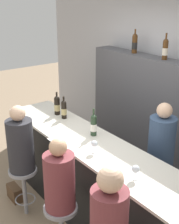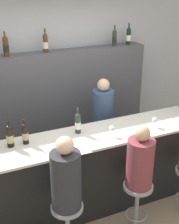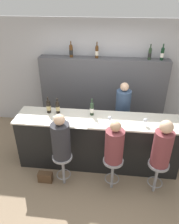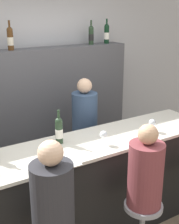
{
  "view_description": "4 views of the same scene",
  "coord_description": "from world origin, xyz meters",
  "px_view_note": "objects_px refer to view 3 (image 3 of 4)",
  "views": [
    {
      "loc": [
        2.52,
        -1.58,
        2.65
      ],
      "look_at": [
        -0.08,
        0.34,
        1.38
      ],
      "focal_mm": 50.0,
      "sensor_mm": 36.0,
      "label": 1
    },
    {
      "loc": [
        -1.37,
        -2.75,
        2.87
      ],
      "look_at": [
        -0.01,
        0.35,
        1.34
      ],
      "focal_mm": 50.0,
      "sensor_mm": 36.0,
      "label": 2
    },
    {
      "loc": [
        0.23,
        -3.09,
        3.14
      ],
      "look_at": [
        -0.16,
        0.36,
        1.15
      ],
      "focal_mm": 35.0,
      "sensor_mm": 36.0,
      "label": 3
    },
    {
      "loc": [
        -1.33,
        -2.04,
        2.29
      ],
      "look_at": [
        0.15,
        0.34,
        1.34
      ],
      "focal_mm": 50.0,
      "sensor_mm": 36.0,
      "label": 4
    }
  ],
  "objects_px": {
    "wine_bottle_counter_2": "(92,109)",
    "wine_bottle_backbar_1": "(97,52)",
    "bartender": "(122,118)",
    "wine_bottle_counter_1": "(58,107)",
    "wine_bottle_backbar_2": "(150,54)",
    "wine_bottle_counter_0": "(49,106)",
    "bar_stool_right": "(157,170)",
    "bar_stool_middle": "(113,166)",
    "wine_bottle_backbar_0": "(71,51)",
    "guest_seated_middle": "(114,144)",
    "wine_bottle_backbar_3": "(162,54)",
    "wine_glass_0": "(110,118)",
    "bar_stool_left": "(63,162)",
    "guest_seated_left": "(61,139)",
    "wine_glass_1": "(145,120)",
    "guest_seated_right": "(162,146)",
    "handbag": "(45,177)"
  },
  "relations": [
    {
      "from": "wine_glass_1",
      "to": "bartender",
      "type": "distance_m",
      "value": 0.96
    },
    {
      "from": "wine_bottle_counter_2",
      "to": "bar_stool_left",
      "type": "bearing_deg",
      "value": -120.03
    },
    {
      "from": "guest_seated_left",
      "to": "guest_seated_middle",
      "type": "distance_m",
      "value": 0.87
    },
    {
      "from": "wine_bottle_backbar_2",
      "to": "wine_glass_1",
      "type": "distance_m",
      "value": 1.63
    },
    {
      "from": "wine_glass_1",
      "to": "bar_stool_left",
      "type": "relative_size",
      "value": 0.21
    },
    {
      "from": "bar_stool_middle",
      "to": "guest_seated_middle",
      "type": "relative_size",
      "value": 0.86
    },
    {
      "from": "wine_bottle_backbar_0",
      "to": "wine_bottle_counter_0",
      "type": "bearing_deg",
      "value": -101.74
    },
    {
      "from": "wine_bottle_counter_0",
      "to": "bar_stool_right",
      "type": "bearing_deg",
      "value": -20.31
    },
    {
      "from": "wine_bottle_backbar_3",
      "to": "handbag",
      "type": "distance_m",
      "value": 3.41
    },
    {
      "from": "wine_bottle_backbar_1",
      "to": "guest_seated_middle",
      "type": "bearing_deg",
      "value": -76.54
    },
    {
      "from": "wine_bottle_counter_2",
      "to": "guest_seated_left",
      "type": "bearing_deg",
      "value": -120.03
    },
    {
      "from": "wine_bottle_counter_0",
      "to": "wine_bottle_backbar_0",
      "type": "relative_size",
      "value": 0.94
    },
    {
      "from": "wine_bottle_counter_1",
      "to": "wine_glass_0",
      "type": "height_order",
      "value": "wine_bottle_counter_1"
    },
    {
      "from": "wine_bottle_counter_1",
      "to": "wine_bottle_counter_2",
      "type": "relative_size",
      "value": 0.92
    },
    {
      "from": "bar_stool_right",
      "to": "bartender",
      "type": "relative_size",
      "value": 0.42
    },
    {
      "from": "wine_bottle_backbar_0",
      "to": "wine_glass_0",
      "type": "xyz_separation_m",
      "value": [
        0.92,
        -1.42,
        -0.79
      ]
    },
    {
      "from": "wine_bottle_backbar_3",
      "to": "guest_seated_right",
      "type": "bearing_deg",
      "value": -95.16
    },
    {
      "from": "wine_glass_0",
      "to": "wine_glass_1",
      "type": "distance_m",
      "value": 0.61
    },
    {
      "from": "wine_glass_1",
      "to": "guest_seated_left",
      "type": "xyz_separation_m",
      "value": [
        -1.38,
        -0.49,
        -0.15
      ]
    },
    {
      "from": "wine_bottle_backbar_3",
      "to": "guest_seated_left",
      "type": "distance_m",
      "value": 2.78
    },
    {
      "from": "wine_glass_1",
      "to": "wine_bottle_backbar_3",
      "type": "bearing_deg",
      "value": 74.35
    },
    {
      "from": "wine_bottle_backbar_0",
      "to": "guest_seated_middle",
      "type": "distance_m",
      "value": 2.38
    },
    {
      "from": "wine_bottle_counter_2",
      "to": "wine_bottle_backbar_1",
      "type": "distance_m",
      "value": 1.4
    },
    {
      "from": "bar_stool_right",
      "to": "wine_bottle_backbar_0",
      "type": "bearing_deg",
      "value": 132.58
    },
    {
      "from": "bartender",
      "to": "wine_bottle_counter_1",
      "type": "bearing_deg",
      "value": -157.45
    },
    {
      "from": "wine_bottle_counter_1",
      "to": "wine_glass_0",
      "type": "xyz_separation_m",
      "value": [
        0.99,
        -0.25,
        -0.03
      ]
    },
    {
      "from": "wine_bottle_counter_0",
      "to": "bar_stool_middle",
      "type": "xyz_separation_m",
      "value": [
        1.26,
        -0.74,
        -0.69
      ]
    },
    {
      "from": "wine_bottle_backbar_2",
      "to": "bar_stool_left",
      "type": "xyz_separation_m",
      "value": [
        -1.53,
        -1.92,
        -1.43
      ]
    },
    {
      "from": "wine_bottle_backbar_2",
      "to": "guest_seated_right",
      "type": "height_order",
      "value": "wine_bottle_backbar_2"
    },
    {
      "from": "wine_bottle_counter_2",
      "to": "bartender",
      "type": "distance_m",
      "value": 0.92
    },
    {
      "from": "wine_glass_0",
      "to": "guest_seated_middle",
      "type": "distance_m",
      "value": 0.54
    },
    {
      "from": "wine_bottle_counter_0",
      "to": "wine_glass_0",
      "type": "bearing_deg",
      "value": -12.05
    },
    {
      "from": "wine_bottle_counter_1",
      "to": "wine_bottle_backbar_3",
      "type": "bearing_deg",
      "value": 30.38
    },
    {
      "from": "wine_bottle_counter_1",
      "to": "wine_bottle_backbar_2",
      "type": "height_order",
      "value": "wine_bottle_backbar_2"
    },
    {
      "from": "guest_seated_left",
      "to": "wine_bottle_backbar_1",
      "type": "bearing_deg",
      "value": 77.96
    },
    {
      "from": "wine_bottle_backbar_0",
      "to": "wine_bottle_backbar_1",
      "type": "xyz_separation_m",
      "value": [
        0.56,
        -0.0,
        -0.0
      ]
    },
    {
      "from": "wine_bottle_counter_0",
      "to": "bartender",
      "type": "distance_m",
      "value": 1.59
    },
    {
      "from": "wine_bottle_counter_0",
      "to": "bar_stool_right",
      "type": "distance_m",
      "value": 2.25
    },
    {
      "from": "wine_bottle_counter_1",
      "to": "guest_seated_left",
      "type": "distance_m",
      "value": 0.8
    },
    {
      "from": "guest_seated_left",
      "to": "bartender",
      "type": "distance_m",
      "value": 1.65
    },
    {
      "from": "wine_bottle_backbar_3",
      "to": "wine_bottle_counter_2",
      "type": "bearing_deg",
      "value": -139.03
    },
    {
      "from": "wine_bottle_backbar_2",
      "to": "wine_bottle_backbar_3",
      "type": "xyz_separation_m",
      "value": [
        0.25,
        0.0,
        0.01
      ]
    },
    {
      "from": "wine_bottle_counter_1",
      "to": "wine_bottle_backbar_1",
      "type": "height_order",
      "value": "wine_bottle_backbar_1"
    },
    {
      "from": "wine_bottle_backbar_1",
      "to": "wine_bottle_counter_2",
      "type": "bearing_deg",
      "value": -89.02
    },
    {
      "from": "wine_bottle_backbar_3",
      "to": "wine_glass_0",
      "type": "height_order",
      "value": "wine_bottle_backbar_3"
    },
    {
      "from": "wine_glass_0",
      "to": "wine_bottle_counter_1",
      "type": "bearing_deg",
      "value": 165.91
    },
    {
      "from": "wine_bottle_backbar_3",
      "to": "wine_glass_0",
      "type": "xyz_separation_m",
      "value": [
        -1.01,
        -1.42,
        -0.79
      ]
    },
    {
      "from": "wine_bottle_backbar_1",
      "to": "wine_glass_1",
      "type": "relative_size",
      "value": 2.5
    },
    {
      "from": "wine_bottle_backbar_0",
      "to": "wine_bottle_backbar_2",
      "type": "bearing_deg",
      "value": -0.0
    },
    {
      "from": "wine_bottle_counter_2",
      "to": "wine_glass_0",
      "type": "xyz_separation_m",
      "value": [
        0.34,
        -0.25,
        -0.03
      ]
    }
  ]
}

